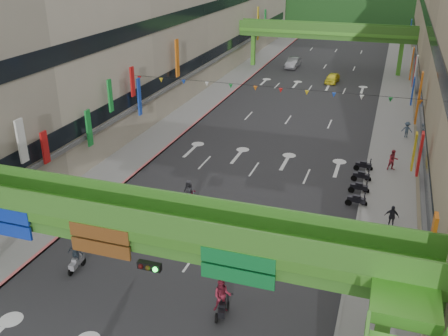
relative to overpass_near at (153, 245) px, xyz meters
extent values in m
cube|color=#28282B|center=(-0.93, 44.62, -5.20)|extent=(18.00, 140.00, 0.02)
cube|color=gray|center=(-11.93, 44.62, -5.13)|extent=(4.00, 140.00, 0.15)
cube|color=gray|center=(10.07, 44.62, -5.13)|extent=(4.00, 140.00, 0.15)
cube|color=#CC5959|center=(-10.03, 44.62, -5.12)|extent=(0.20, 140.00, 0.18)
cube|color=gray|center=(8.17, 44.62, -5.12)|extent=(0.20, 140.00, 0.18)
cube|color=#9E937F|center=(-19.93, 44.62, 4.29)|extent=(12.00, 95.00, 19.00)
cube|color=black|center=(-13.88, 44.62, -1.01)|extent=(0.08, 90.25, 1.40)
cube|color=black|center=(-13.88, 44.62, 4.99)|extent=(0.08, 90.25, 1.40)
cube|color=black|center=(12.02, 44.62, -1.01)|extent=(0.08, 90.25, 1.40)
cube|color=black|center=(12.02, 44.62, 4.99)|extent=(0.08, 90.25, 1.40)
cube|color=#4C9E2D|center=(-0.93, 0.62, 0.54)|extent=(28.00, 2.20, 0.50)
cube|color=#387223|center=(-0.93, 0.62, -0.06)|extent=(28.00, 1.76, 0.70)
cube|color=#4C9E2D|center=(10.07, 0.62, -2.81)|extent=(0.60, 0.60, 4.80)
cube|color=#387223|center=(-0.93, -0.42, 1.34)|extent=(28.00, 0.12, 1.10)
cube|color=#387223|center=(-0.93, 1.66, 1.34)|extent=(28.00, 0.12, 1.10)
cube|color=navy|center=(-7.43, -0.46, -0.06)|extent=(2.40, 0.12, 1.50)
cube|color=#593314|center=(-2.43, -0.46, -0.06)|extent=(3.00, 0.12, 1.50)
cube|color=#0C5926|center=(4.07, -0.46, -0.06)|extent=(3.20, 0.12, 1.50)
cube|color=black|center=(0.07, -0.61, -0.71)|extent=(1.10, 0.28, 0.35)
cube|color=#4C9E2D|center=(-0.93, 59.62, 0.54)|extent=(28.00, 2.20, 0.50)
cube|color=#387223|center=(-0.93, 59.62, -0.06)|extent=(28.00, 1.76, 0.70)
cube|color=#4C9E2D|center=(-11.93, 59.62, -2.81)|extent=(0.60, 0.60, 4.80)
cube|color=#4C9E2D|center=(10.07, 59.62, -2.81)|extent=(0.60, 0.60, 4.80)
cube|color=#387223|center=(-0.93, 58.58, 1.34)|extent=(28.00, 0.12, 1.10)
cube|color=#387223|center=(-0.93, 60.66, 1.34)|extent=(28.00, 0.12, 1.10)
ellipsoid|color=#1C4419|center=(-15.93, 154.62, -5.21)|extent=(168.00, 140.00, 112.00)
ellipsoid|color=#1C4419|center=(24.07, 174.62, -5.21)|extent=(208.00, 176.00, 128.00)
cylinder|color=black|center=(-0.93, 24.62, 0.99)|extent=(26.00, 0.03, 0.03)
cone|color=red|center=(-13.43, 24.62, 0.74)|extent=(0.36, 0.36, 0.40)
cone|color=gold|center=(-11.16, 24.62, 0.74)|extent=(0.36, 0.36, 0.40)
cone|color=#193FB2|center=(-8.89, 24.62, 0.74)|extent=(0.36, 0.36, 0.40)
cone|color=silver|center=(-6.61, 24.62, 0.74)|extent=(0.36, 0.36, 0.40)
cone|color=#198C33|center=(-4.34, 24.62, 0.74)|extent=(0.36, 0.36, 0.40)
cone|color=orange|center=(-2.07, 24.62, 0.74)|extent=(0.36, 0.36, 0.40)
cone|color=red|center=(0.20, 24.62, 0.74)|extent=(0.36, 0.36, 0.40)
cone|color=gold|center=(2.48, 24.62, 0.74)|extent=(0.36, 0.36, 0.40)
cone|color=#193FB2|center=(4.75, 24.62, 0.74)|extent=(0.36, 0.36, 0.40)
cone|color=silver|center=(7.02, 24.62, 0.74)|extent=(0.36, 0.36, 0.40)
cone|color=#198C33|center=(9.29, 24.62, 0.74)|extent=(0.36, 0.36, 0.40)
cone|color=orange|center=(11.57, 24.62, 0.74)|extent=(0.36, 0.36, 0.40)
cube|color=black|center=(2.44, 2.33, -4.66)|extent=(0.66, 1.35, 0.35)
cube|color=black|center=(2.44, 2.33, -4.41)|extent=(0.43, 0.61, 0.18)
cube|color=black|center=(2.58, 2.86, -4.16)|extent=(0.55, 0.19, 0.06)
cylinder|color=black|center=(2.58, 2.86, -4.96)|extent=(0.22, 0.51, 0.50)
cylinder|color=black|center=(2.30, 1.79, -4.96)|extent=(0.22, 0.51, 0.50)
imported|color=maroon|center=(2.44, 2.33, -3.92)|extent=(1.06, 0.91, 1.87)
cube|color=gray|center=(-6.88, 3.37, -4.66)|extent=(0.49, 1.33, 0.35)
cube|color=gray|center=(-6.88, 3.37, -4.41)|extent=(0.36, 0.58, 0.18)
cube|color=gray|center=(-6.82, 3.91, -4.16)|extent=(0.55, 0.12, 0.06)
cylinder|color=black|center=(-6.82, 3.91, -4.96)|extent=(0.16, 0.51, 0.50)
cylinder|color=black|center=(-6.94, 2.82, -4.96)|extent=(0.16, 0.51, 0.50)
imported|color=#27323D|center=(-6.88, 3.37, -4.07)|extent=(0.96, 0.49, 1.58)
cube|color=maroon|center=(-3.61, 12.67, -4.66)|extent=(0.35, 1.30, 0.35)
cube|color=maroon|center=(-3.61, 12.67, -4.41)|extent=(0.30, 0.55, 0.18)
cube|color=maroon|center=(-3.61, 13.22, -4.16)|extent=(0.55, 0.06, 0.06)
cylinder|color=black|center=(-3.61, 13.22, -4.96)|extent=(0.10, 0.50, 0.50)
cylinder|color=black|center=(-3.61, 12.12, -4.96)|extent=(0.10, 0.50, 0.50)
imported|color=#39383F|center=(-3.61, 12.67, -3.98)|extent=(0.86, 0.56, 1.76)
cube|color=black|center=(7.87, 16.64, -4.66)|extent=(1.33, 0.51, 0.35)
cube|color=black|center=(7.87, 16.64, -4.41)|extent=(0.58, 0.37, 0.18)
cube|color=black|center=(8.41, 16.71, -4.16)|extent=(0.13, 0.55, 0.06)
cylinder|color=black|center=(8.41, 16.71, -4.96)|extent=(0.51, 0.16, 0.50)
cylinder|color=black|center=(7.32, 16.57, -4.96)|extent=(0.51, 0.16, 0.50)
cube|color=black|center=(7.87, 18.84, -4.66)|extent=(1.33, 0.51, 0.35)
cube|color=black|center=(7.87, 18.84, -4.41)|extent=(0.58, 0.37, 0.18)
cube|color=black|center=(8.41, 18.91, -4.16)|extent=(0.13, 0.55, 0.06)
cylinder|color=black|center=(8.41, 18.91, -4.96)|extent=(0.51, 0.16, 0.50)
cylinder|color=black|center=(7.32, 18.77, -4.96)|extent=(0.51, 0.16, 0.50)
cube|color=black|center=(7.87, 21.04, -4.66)|extent=(1.33, 0.51, 0.35)
cube|color=black|center=(7.87, 21.04, -4.41)|extent=(0.58, 0.37, 0.18)
cube|color=black|center=(8.41, 21.11, -4.16)|extent=(0.13, 0.55, 0.06)
cylinder|color=black|center=(8.41, 21.11, -4.96)|extent=(0.51, 0.16, 0.50)
cylinder|color=black|center=(7.32, 20.97, -4.96)|extent=(0.51, 0.16, 0.50)
cube|color=black|center=(7.87, 23.24, -4.66)|extent=(1.33, 0.51, 0.35)
cube|color=black|center=(7.87, 23.24, -4.41)|extent=(0.58, 0.37, 0.18)
cube|color=black|center=(8.41, 23.31, -4.16)|extent=(0.13, 0.55, 0.06)
cylinder|color=black|center=(8.41, 23.31, -4.96)|extent=(0.51, 0.16, 0.50)
cylinder|color=black|center=(7.32, 23.17, -4.96)|extent=(0.51, 0.16, 0.50)
imported|color=#92929A|center=(-5.58, 60.13, -4.44)|extent=(1.81, 4.73, 1.54)
imported|color=yellow|center=(1.47, 52.55, -4.55)|extent=(1.90, 3.98, 1.31)
imported|color=#AD2D3A|center=(10.16, 23.98, -4.33)|extent=(1.05, 0.95, 1.75)
imported|color=#22232A|center=(10.33, 14.11, -4.41)|extent=(0.93, 0.40, 1.59)
imported|color=#37485B|center=(11.27, 32.63, -4.42)|extent=(0.77, 0.53, 1.57)
camera|label=1|loc=(9.01, -16.87, 12.12)|focal=40.00mm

